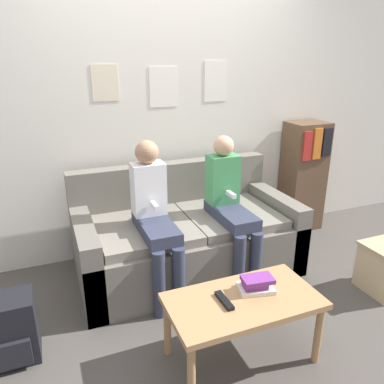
# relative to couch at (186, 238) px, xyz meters

# --- Properties ---
(ground_plane) EXTENTS (10.00, 10.00, 0.00)m
(ground_plane) POSITION_rel_couch_xyz_m (0.00, -0.56, -0.29)
(ground_plane) COLOR #4C4742
(wall_back) EXTENTS (8.00, 0.06, 2.60)m
(wall_back) POSITION_rel_couch_xyz_m (0.00, 0.54, 1.01)
(wall_back) COLOR silver
(wall_back) RESTS_ON ground_plane
(couch) EXTENTS (1.76, 0.89, 0.85)m
(couch) POSITION_rel_couch_xyz_m (0.00, 0.00, 0.00)
(couch) COLOR #6B665B
(couch) RESTS_ON ground_plane
(coffee_table) EXTENTS (0.87, 0.46, 0.42)m
(coffee_table) POSITION_rel_couch_xyz_m (-0.06, -1.06, 0.08)
(coffee_table) COLOR #AD7F51
(coffee_table) RESTS_ON ground_plane
(person_left) EXTENTS (0.24, 0.60, 1.15)m
(person_left) POSITION_rel_couch_xyz_m (-0.32, -0.20, 0.35)
(person_left) COLOR #33384C
(person_left) RESTS_ON ground_plane
(person_right) EXTENTS (0.24, 0.60, 1.13)m
(person_right) POSITION_rel_couch_xyz_m (0.29, -0.21, 0.34)
(person_right) COLOR #33384C
(person_right) RESTS_ON ground_plane
(tv_remote) EXTENTS (0.04, 0.17, 0.02)m
(tv_remote) POSITION_rel_couch_xyz_m (-0.18, -1.05, 0.14)
(tv_remote) COLOR black
(tv_remote) RESTS_ON coffee_table
(book_stack) EXTENTS (0.23, 0.18, 0.09)m
(book_stack) POSITION_rel_couch_xyz_m (0.04, -1.02, 0.17)
(book_stack) COLOR silver
(book_stack) RESTS_ON coffee_table
(bookshelf) EXTENTS (0.38, 0.32, 1.10)m
(bookshelf) POSITION_rel_couch_xyz_m (1.41, 0.34, 0.27)
(bookshelf) COLOR brown
(bookshelf) RESTS_ON ground_plane
(backpack) EXTENTS (0.27, 0.26, 0.41)m
(backpack) POSITION_rel_couch_xyz_m (-1.30, -0.56, -0.09)
(backpack) COLOR black
(backpack) RESTS_ON ground_plane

